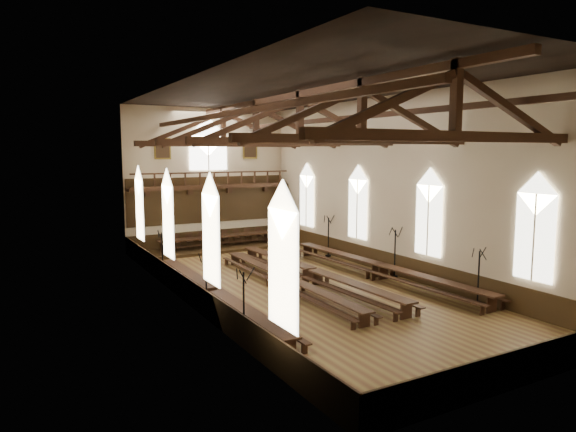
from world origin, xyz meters
name	(u,v)px	position (x,y,z in m)	size (l,w,h in m)	color
ground	(299,287)	(0.00, 0.00, 0.00)	(26.00, 26.00, 0.00)	brown
room_walls	(300,161)	(0.00, 0.00, 6.46)	(26.00, 26.00, 26.00)	beige
wainscot_band	(300,275)	(0.00, 0.00, 0.60)	(12.00, 26.00, 1.20)	#33220F
side_windows	(300,215)	(0.00, 0.00, 3.74)	(11.85, 19.80, 4.50)	white
end_window	(208,147)	(0.00, 12.90, 7.22)	(2.80, 0.12, 3.80)	white
minstrels_gallery	(210,194)	(0.00, 12.66, 3.91)	(11.80, 1.24, 3.70)	#361F11
portraits	(208,149)	(0.00, 12.90, 7.10)	(7.75, 0.09, 1.45)	brown
roof_trusses	(300,125)	(0.00, 0.00, 8.22)	(11.70, 25.70, 2.80)	#361F11
refectory_row_a	(215,293)	(-4.97, -0.85, 0.54)	(1.51, 14.34, 0.74)	#361F11
refectory_row_b	(286,279)	(-0.83, -0.02, 0.50)	(1.45, 13.75, 0.68)	#361F11
refectory_row_c	(312,272)	(0.98, 0.33, 0.56)	(1.82, 14.62, 0.77)	#361F11
refectory_row_d	(380,267)	(4.75, -0.63, 0.59)	(1.96, 15.06, 0.81)	#361F11
dais	(218,248)	(0.02, 11.40, 0.10)	(11.40, 2.93, 0.20)	#33220F
high_table	(218,238)	(0.02, 11.40, 0.88)	(8.61, 1.25, 0.81)	#361F11
high_chairs	(214,237)	(0.02, 12.24, 0.76)	(7.66, 0.46, 1.04)	#361F11
candelabrum_left_near	(244,317)	(-5.55, -5.35, 0.81)	(0.71, 0.82, 2.66)	black
candelabrum_left_mid	(206,293)	(-5.55, -1.39, 0.78)	(0.75, 0.76, 2.55)	black
candelabrum_left_far	(163,263)	(-5.55, 5.52, 0.80)	(0.73, 0.80, 2.63)	black
candelabrum_right_near	(478,287)	(5.55, -6.58, 0.79)	(0.75, 0.79, 2.60)	black
candelabrum_right_mid	(395,262)	(5.55, -0.91, 0.86)	(0.83, 0.84, 2.82)	black
candelabrum_right_far	(328,244)	(5.55, 5.66, 0.83)	(0.74, 0.84, 2.75)	black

